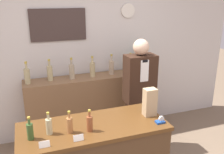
{
  "coord_description": "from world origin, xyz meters",
  "views": [
    {
      "loc": [
        -0.85,
        -1.66,
        2.13
      ],
      "look_at": [
        0.14,
        1.11,
        1.17
      ],
      "focal_mm": 40.0,
      "sensor_mm": 36.0,
      "label": 1
    }
  ],
  "objects_px": {
    "shopkeeper": "(139,97)",
    "paper_bag": "(150,102)",
    "potted_plant": "(143,60)",
    "tape_dispenser": "(160,121)"
  },
  "relations": [
    {
      "from": "shopkeeper",
      "to": "paper_bag",
      "type": "distance_m",
      "value": 0.81
    },
    {
      "from": "potted_plant",
      "to": "shopkeeper",
      "type": "bearing_deg",
      "value": -119.28
    },
    {
      "from": "shopkeeper",
      "to": "potted_plant",
      "type": "relative_size",
      "value": 5.07
    },
    {
      "from": "shopkeeper",
      "to": "tape_dispenser",
      "type": "height_order",
      "value": "shopkeeper"
    },
    {
      "from": "shopkeeper",
      "to": "tape_dispenser",
      "type": "distance_m",
      "value": 0.96
    },
    {
      "from": "shopkeeper",
      "to": "potted_plant",
      "type": "distance_m",
      "value": 0.75
    },
    {
      "from": "paper_bag",
      "to": "tape_dispenser",
      "type": "xyz_separation_m",
      "value": [
        0.02,
        -0.19,
        -0.13
      ]
    },
    {
      "from": "shopkeeper",
      "to": "tape_dispenser",
      "type": "relative_size",
      "value": 17.84
    },
    {
      "from": "potted_plant",
      "to": "paper_bag",
      "type": "relative_size",
      "value": 1.07
    },
    {
      "from": "shopkeeper",
      "to": "tape_dispenser",
      "type": "xyz_separation_m",
      "value": [
        -0.21,
        -0.92,
        0.14
      ]
    }
  ]
}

